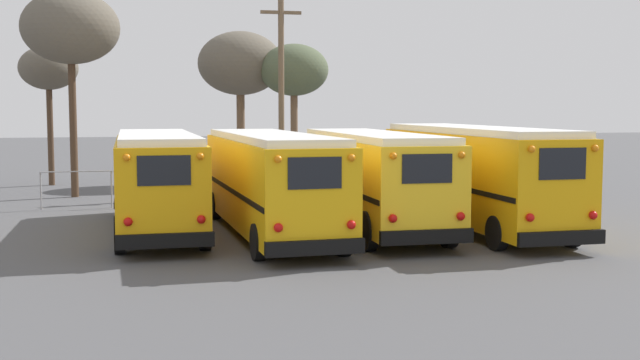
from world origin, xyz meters
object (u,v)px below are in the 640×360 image
at_px(school_bus_3, 474,173).
at_px(bare_tree_0, 70,29).
at_px(utility_pole, 281,87).
at_px(bare_tree_1, 240,64).
at_px(school_bus_1, 270,180).
at_px(school_bus_2, 373,177).
at_px(school_bus_0, 157,178).
at_px(bare_tree_2, 294,71).
at_px(bare_tree_3, 48,69).

relative_size(school_bus_3, bare_tree_0, 1.24).
distance_m(utility_pole, bare_tree_1, 5.22).
bearing_deg(school_bus_3, bare_tree_0, 136.99).
xyz_separation_m(school_bus_1, school_bus_2, (3.24, 0.24, 0.01)).
bearing_deg(utility_pole, school_bus_0, -119.89).
bearing_deg(bare_tree_0, school_bus_0, -73.71).
height_order(bare_tree_0, bare_tree_2, bare_tree_0).
height_order(school_bus_2, bare_tree_0, bare_tree_0).
height_order(utility_pole, bare_tree_2, utility_pole).
height_order(school_bus_2, bare_tree_2, bare_tree_2).
height_order(school_bus_2, bare_tree_1, bare_tree_1).
relative_size(school_bus_0, school_bus_2, 1.02).
distance_m(school_bus_1, bare_tree_1, 17.09).
bearing_deg(bare_tree_3, school_bus_3, -50.95).
height_order(school_bus_3, bare_tree_3, bare_tree_3).
bearing_deg(school_bus_2, bare_tree_0, 129.22).
bearing_deg(bare_tree_3, bare_tree_1, -6.36).
relative_size(school_bus_0, utility_pole, 1.11).
bearing_deg(bare_tree_2, bare_tree_3, 167.33).
bearing_deg(bare_tree_3, bare_tree_0, -75.73).
bearing_deg(school_bus_0, bare_tree_0, 106.29).
height_order(school_bus_1, bare_tree_0, bare_tree_0).
distance_m(school_bus_2, utility_pole, 11.72).
bearing_deg(school_bus_3, bare_tree_2, 100.19).
distance_m(utility_pole, bare_tree_0, 9.15).
bearing_deg(bare_tree_0, bare_tree_1, 30.64).
bearing_deg(school_bus_2, bare_tree_2, 87.81).
bearing_deg(bare_tree_0, utility_pole, -2.48).
bearing_deg(school_bus_2, school_bus_3, -4.16).
height_order(school_bus_2, bare_tree_3, bare_tree_3).
bearing_deg(school_bus_3, bare_tree_1, 107.10).
xyz_separation_m(bare_tree_0, bare_tree_3, (-1.42, 5.58, -1.45)).
relative_size(utility_pole, bare_tree_3, 1.34).
xyz_separation_m(utility_pole, bare_tree_0, (-8.83, 0.38, 2.36)).
bearing_deg(bare_tree_1, bare_tree_0, -149.36).
height_order(utility_pole, bare_tree_1, utility_pole).
bearing_deg(utility_pole, bare_tree_2, 69.41).
relative_size(bare_tree_2, bare_tree_3, 1.02).
height_order(school_bus_0, bare_tree_3, bare_tree_3).
distance_m(school_bus_1, bare_tree_0, 14.52).
xyz_separation_m(utility_pole, bare_tree_2, (1.27, 3.37, 0.84)).
bearing_deg(school_bus_3, utility_pole, 108.90).
xyz_separation_m(school_bus_3, utility_pole, (-3.95, 11.54, 2.95)).
xyz_separation_m(school_bus_1, bare_tree_3, (-7.71, 17.51, 3.94)).
distance_m(school_bus_1, school_bus_2, 3.25).
distance_m(school_bus_3, bare_tree_3, 22.86).
relative_size(school_bus_3, utility_pole, 1.19).
xyz_separation_m(school_bus_2, bare_tree_2, (0.56, 14.67, 3.85)).
height_order(school_bus_1, bare_tree_1, bare_tree_1).
relative_size(school_bus_0, bare_tree_1, 1.32).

